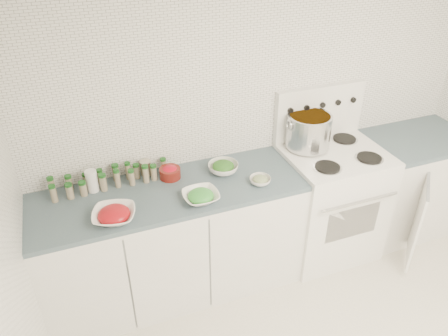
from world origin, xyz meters
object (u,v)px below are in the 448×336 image
Objects in this scene: stove at (328,199)px; bowl_tomato at (114,215)px; stock_pot at (309,130)px; bowl_snowpea at (201,196)px.

bowl_tomato is at bearing -174.10° from stove.
bowl_tomato is at bearing -168.08° from stock_pot.
bowl_tomato reaches higher than bowl_snowpea.
stove is at bearing 5.90° from bowl_tomato.
stove reaches higher than bowl_snowpea.
stove is 1.23m from bowl_snowpea.
stove is 4.24× the size of bowl_tomato.
stock_pot is 1.50× the size of bowl_snowpea.
bowl_snowpea is (-1.14, -0.18, 0.44)m from stove.
stock_pot is 1.11× the size of bowl_tomato.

